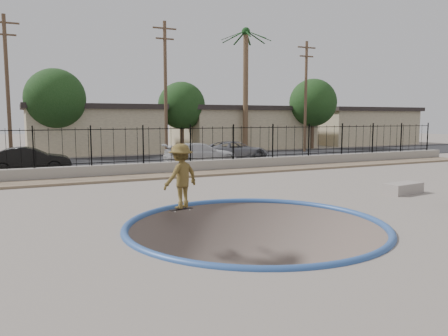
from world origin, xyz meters
TOP-DOWN VIEW (x-y plane):
  - ground at (0.00, 12.00)m, footprint 120.00×120.00m
  - bowl_pit at (0.00, -1.00)m, footprint 6.84×6.84m
  - coping_ring at (0.00, -1.00)m, footprint 7.04×7.04m
  - rock_strip at (0.00, 9.20)m, footprint 42.00×1.60m
  - retaining_wall at (0.00, 10.30)m, footprint 42.00×0.45m
  - fence at (0.00, 10.30)m, footprint 40.00×0.04m
  - street at (0.00, 17.00)m, footprint 90.00×8.00m
  - house_center at (0.00, 26.50)m, footprint 10.60×8.60m
  - house_east at (14.00, 26.50)m, footprint 12.60×8.60m
  - house_east_far at (28.00, 26.50)m, footprint 11.60×8.60m
  - palm_right at (12.00, 22.00)m, footprint 2.30×2.30m
  - utility_pole_left at (-6.00, 19.00)m, footprint 1.70×0.24m
  - utility_pole_mid at (4.00, 19.00)m, footprint 1.70×0.24m
  - utility_pole_right at (16.00, 19.00)m, footprint 1.70×0.24m
  - street_tree_left at (-3.00, 23.00)m, footprint 4.32×4.32m
  - street_tree_mid at (7.00, 24.00)m, footprint 3.96×3.96m
  - street_tree_right at (19.00, 22.00)m, footprint 4.32×4.32m
  - skater at (-1.16, 1.60)m, footprint 1.47×1.19m
  - skateboard at (-1.16, 1.60)m, footprint 0.77×0.30m
  - concrete_ledge at (7.50, 0.92)m, footprint 1.68×0.91m
  - car_b at (-5.11, 13.40)m, footprint 4.08×1.59m
  - car_c at (4.35, 13.40)m, footprint 4.59×2.12m
  - car_d at (7.49, 15.00)m, footprint 4.57×2.18m

SIDE VIEW (x-z plane):
  - ground at x=0.00m, z-range -2.20..0.00m
  - bowl_pit at x=0.00m, z-range -0.90..0.90m
  - coping_ring at x=0.00m, z-range -0.10..0.10m
  - street at x=0.00m, z-range 0.00..0.04m
  - skateboard at x=-1.16m, z-range 0.02..0.09m
  - rock_strip at x=0.00m, z-range 0.00..0.11m
  - concrete_ledge at x=7.50m, z-range 0.00..0.40m
  - retaining_wall at x=0.00m, z-range 0.00..0.60m
  - car_d at x=7.49m, z-range 0.04..1.29m
  - car_c at x=4.35m, z-range 0.04..1.33m
  - car_b at x=-5.11m, z-range 0.04..1.36m
  - skater at x=-1.16m, z-range 0.00..1.98m
  - fence at x=0.00m, z-range 0.60..2.40m
  - house_east at x=14.00m, z-range 0.02..3.92m
  - house_east_far at x=28.00m, z-range 0.02..3.92m
  - house_center at x=0.00m, z-range 0.02..3.92m
  - street_tree_mid at x=7.00m, z-range 0.92..6.75m
  - street_tree_left at x=-3.00m, z-range 1.01..7.37m
  - street_tree_right at x=19.00m, z-range 1.01..7.37m
  - utility_pole_left at x=-6.00m, z-range 0.20..9.20m
  - utility_pole_right at x=16.00m, z-range 0.20..9.20m
  - utility_pole_mid at x=4.00m, z-range 0.21..9.71m
  - palm_right at x=12.00m, z-range 2.18..12.48m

